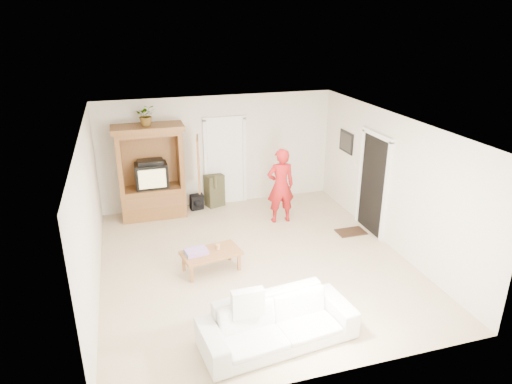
{
  "coord_description": "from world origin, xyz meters",
  "views": [
    {
      "loc": [
        -2.09,
        -7.13,
        4.31
      ],
      "look_at": [
        0.2,
        0.6,
        1.15
      ],
      "focal_mm": 32.0,
      "sensor_mm": 36.0,
      "label": 1
    }
  ],
  "objects_px": {
    "sofa": "(278,323)",
    "coffee_table": "(211,254)",
    "man": "(281,186)",
    "armoire": "(153,178)"
  },
  "relations": [
    {
      "from": "armoire",
      "to": "sofa",
      "type": "relative_size",
      "value": 0.97
    },
    {
      "from": "coffee_table",
      "to": "man",
      "type": "bearing_deg",
      "value": 30.69
    },
    {
      "from": "man",
      "to": "coffee_table",
      "type": "height_order",
      "value": "man"
    },
    {
      "from": "armoire",
      "to": "sofa",
      "type": "bearing_deg",
      "value": -75.53
    },
    {
      "from": "armoire",
      "to": "coffee_table",
      "type": "height_order",
      "value": "armoire"
    },
    {
      "from": "sofa",
      "to": "man",
      "type": "bearing_deg",
      "value": 63.31
    },
    {
      "from": "armoire",
      "to": "man",
      "type": "xyz_separation_m",
      "value": [
        2.63,
        -1.09,
        -0.07
      ]
    },
    {
      "from": "armoire",
      "to": "man",
      "type": "relative_size",
      "value": 1.26
    },
    {
      "from": "man",
      "to": "armoire",
      "type": "bearing_deg",
      "value": -19.82
    },
    {
      "from": "sofa",
      "to": "coffee_table",
      "type": "xyz_separation_m",
      "value": [
        -0.51,
        2.15,
        0.01
      ]
    }
  ]
}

